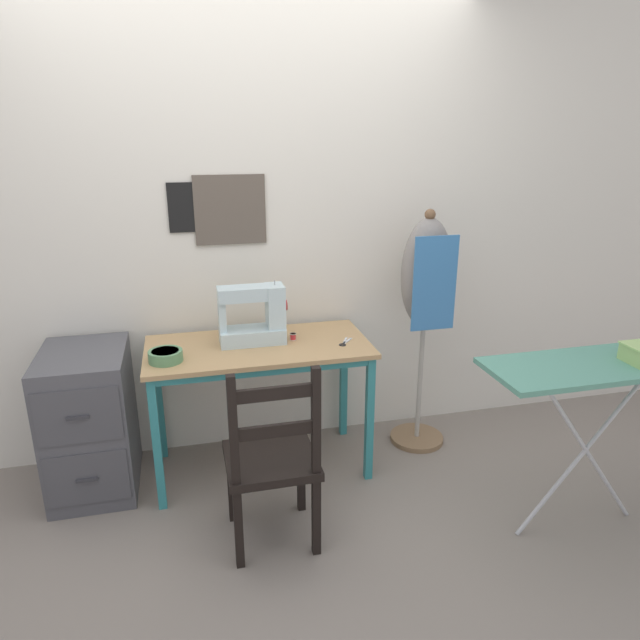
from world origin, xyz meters
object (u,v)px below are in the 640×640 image
object	(u,v)px
sewing_machine	(256,316)
scissors	(344,343)
thread_spool_near_machine	(293,337)
fabric_bowl	(166,356)
filing_cabinet	(90,421)
dress_form	(426,288)
ironing_board	(599,372)
wooden_chair	(272,461)

from	to	relation	value
sewing_machine	scissors	distance (m)	0.48
thread_spool_near_machine	fabric_bowl	bearing A→B (deg)	-167.67
fabric_bowl	filing_cabinet	distance (m)	0.58
dress_form	ironing_board	xyz separation A→B (m)	(0.42, -0.91, -0.17)
dress_form	fabric_bowl	bearing A→B (deg)	-173.18
scissors	thread_spool_near_machine	bearing A→B (deg)	154.44
fabric_bowl	scissors	xyz separation A→B (m)	(0.91, 0.02, -0.03)
wooden_chair	ironing_board	distance (m)	1.49
thread_spool_near_machine	scissors	bearing A→B (deg)	-25.56
filing_cabinet	thread_spool_near_machine	bearing A→B (deg)	-0.40
wooden_chair	filing_cabinet	xyz separation A→B (m)	(-0.84, 0.65, -0.04)
fabric_bowl	thread_spool_near_machine	distance (m)	0.67
dress_form	ironing_board	bearing A→B (deg)	-64.95
ironing_board	dress_form	bearing A→B (deg)	115.05
dress_form	sewing_machine	bearing A→B (deg)	-179.13
dress_form	ironing_board	distance (m)	1.02
scissors	dress_form	distance (m)	0.58
scissors	dress_form	size ratio (longest dim) A/B	0.08
thread_spool_near_machine	ironing_board	world-z (taller)	ironing_board
thread_spool_near_machine	dress_form	size ratio (longest dim) A/B	0.03
wooden_chair	filing_cabinet	distance (m)	1.06
scissors	filing_cabinet	bearing A→B (deg)	174.50
filing_cabinet	ironing_board	size ratio (longest dim) A/B	0.75
fabric_bowl	dress_form	size ratio (longest dim) A/B	0.12
sewing_machine	ironing_board	distance (m)	1.65
wooden_chair	filing_cabinet	size ratio (longest dim) A/B	1.19
filing_cabinet	scissors	bearing A→B (deg)	-5.50
filing_cabinet	ironing_board	xyz separation A→B (m)	(2.26, -0.89, 0.42)
scissors	filing_cabinet	world-z (taller)	filing_cabinet
sewing_machine	filing_cabinet	distance (m)	1.01
filing_cabinet	sewing_machine	bearing A→B (deg)	0.29
ironing_board	scissors	bearing A→B (deg)	140.94
wooden_chair	scissors	bearing A→B (deg)	47.65
wooden_chair	dress_form	bearing A→B (deg)	34.05
filing_cabinet	ironing_board	world-z (taller)	ironing_board
fabric_bowl	filing_cabinet	xyz separation A→B (m)	(-0.41, 0.15, -0.38)
scissors	thread_spool_near_machine	distance (m)	0.28
sewing_machine	thread_spool_near_machine	size ratio (longest dim) A/B	9.72
sewing_machine	wooden_chair	world-z (taller)	sewing_machine
fabric_bowl	ironing_board	size ratio (longest dim) A/B	0.16
fabric_bowl	wooden_chair	xyz separation A→B (m)	(0.43, -0.50, -0.34)
scissors	thread_spool_near_machine	size ratio (longest dim) A/B	3.24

